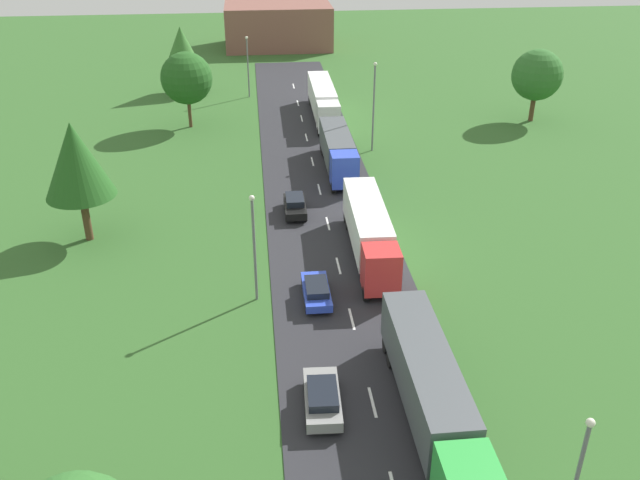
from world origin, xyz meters
name	(u,v)px	position (x,y,z in m)	size (l,w,h in m)	color
road	(353,325)	(0.00, 24.50, 0.03)	(10.00, 140.00, 0.06)	#2B2B30
lane_marking_centre	(360,354)	(0.00, 21.52, 0.07)	(0.16, 121.70, 0.01)	white
truck_lead	(431,391)	(2.62, 15.46, 2.16)	(2.51, 14.30, 3.61)	green
truck_second	(369,230)	(2.43, 33.31, 2.16)	(2.79, 13.14, 3.61)	red
truck_third	(338,150)	(2.25, 50.41, 2.07)	(2.58, 11.99, 3.48)	blue
truck_fourth	(323,99)	(2.56, 66.93, 2.18)	(2.62, 14.69, 3.66)	white
car_second	(322,398)	(-2.74, 17.05, 0.83)	(2.05, 4.55, 1.44)	gray
car_third	(316,291)	(-2.03, 27.65, 0.78)	(1.77, 4.41, 1.33)	blue
car_fourth	(295,205)	(-2.54, 41.06, 0.83)	(1.79, 4.23, 1.48)	black
lamppost_second	(254,243)	(-6.00, 28.21, 4.29)	(0.36, 0.36, 7.64)	slate
lamppost_third	(374,103)	(6.48, 55.43, 5.05)	(0.36, 0.36, 9.13)	slate
lamppost_fourth	(248,63)	(-6.03, 76.46, 4.32)	(0.36, 0.36, 7.69)	slate
tree_maple	(537,75)	(26.57, 63.29, 5.34)	(5.73, 5.73, 8.22)	#513823
tree_pine	(187,78)	(-12.78, 65.04, 5.56)	(5.70, 5.70, 8.42)	#513823
tree_ash	(182,49)	(-14.38, 79.11, 5.79)	(4.98, 4.98, 8.55)	#513823
tree_lime	(76,160)	(-18.87, 38.22, 6.58)	(5.24, 5.24, 9.51)	#513823
distant_building	(278,25)	(-0.84, 105.97, 3.46)	(17.27, 11.88, 6.91)	brown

